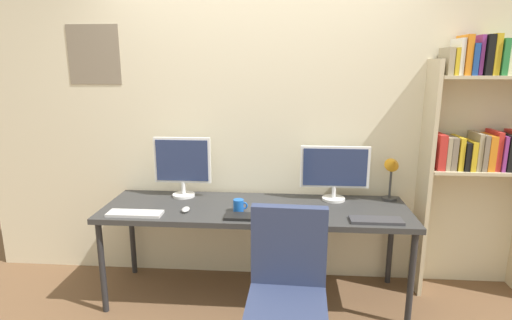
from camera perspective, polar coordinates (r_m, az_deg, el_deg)
wall_back at (r=3.33m, az=0.46°, el=4.99°), size 4.68×0.11×2.60m
desk at (r=3.07m, az=-0.07°, el=-7.49°), size 2.28×0.68×0.74m
bookshelf at (r=3.45m, az=28.78°, el=2.42°), size 0.83×0.28×1.99m
office_chair at (r=2.48m, az=4.37°, el=-20.45°), size 0.52×0.52×0.99m
monitor_left at (r=3.28m, az=-10.29°, el=-0.58°), size 0.45×0.18×0.48m
monitor_right at (r=3.20m, az=11.01°, el=-1.44°), size 0.53×0.18×0.43m
desk_lamp at (r=3.29m, az=18.60°, el=-1.40°), size 0.11×0.15×0.38m
keyboard_left at (r=3.02m, az=-16.65°, el=-7.22°), size 0.39×0.13×0.02m
keyboard_center at (r=2.84m, az=-0.44°, el=-8.00°), size 0.39×0.13×0.02m
keyboard_right at (r=2.89m, az=16.55°, el=-8.14°), size 0.35×0.13×0.02m
mouse_left_side at (r=2.81m, az=4.68°, el=-8.16°), size 0.06×0.10×0.03m
mouse_right_side at (r=3.00m, az=-9.86°, el=-6.87°), size 0.06×0.10×0.03m
coffee_mug at (r=2.95m, az=-2.42°, el=-6.41°), size 0.11×0.08×0.09m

